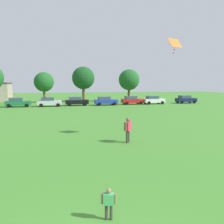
{
  "coord_description": "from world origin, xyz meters",
  "views": [
    {
      "loc": [
        -0.48,
        -4.03,
        4.11
      ],
      "look_at": [
        2.9,
        8.96,
        2.51
      ],
      "focal_mm": 37.86,
      "sensor_mm": 36.0,
      "label": 1
    }
  ],
  "objects_px": {
    "parked_car_silver_1": "(49,102)",
    "parked_car_red_4": "(132,100)",
    "parked_car_green_0": "(18,102)",
    "kite": "(175,44)",
    "adult_bystander": "(128,128)",
    "parked_car_black_2": "(76,101)",
    "parked_car_blue_3": "(105,101)",
    "tree_center": "(44,82)",
    "tree_right": "(83,78)",
    "parked_car_white_5": "(154,100)",
    "tree_far_right": "(129,80)",
    "parked_car_navy_6": "(186,99)",
    "child_kite_flyer": "(109,201)"
  },
  "relations": [
    {
      "from": "parked_car_silver_1",
      "to": "parked_car_red_4",
      "type": "height_order",
      "value": "same"
    },
    {
      "from": "parked_car_green_0",
      "to": "kite",
      "type": "bearing_deg",
      "value": -63.21
    },
    {
      "from": "adult_bystander",
      "to": "parked_car_black_2",
      "type": "xyz_separation_m",
      "value": [
        -0.45,
        29.53,
        -0.19
      ]
    },
    {
      "from": "parked_car_green_0",
      "to": "parked_car_blue_3",
      "type": "distance_m",
      "value": 15.94
    },
    {
      "from": "tree_center",
      "to": "parked_car_silver_1",
      "type": "bearing_deg",
      "value": -83.82
    },
    {
      "from": "parked_car_silver_1",
      "to": "tree_right",
      "type": "relative_size",
      "value": 0.54
    },
    {
      "from": "tree_right",
      "to": "kite",
      "type": "bearing_deg",
      "value": -87.71
    },
    {
      "from": "kite",
      "to": "parked_car_silver_1",
      "type": "xyz_separation_m",
      "value": [
        -9.17,
        28.49,
        -6.13
      ]
    },
    {
      "from": "tree_center",
      "to": "tree_right",
      "type": "relative_size",
      "value": 0.83
    },
    {
      "from": "parked_car_white_5",
      "to": "tree_far_right",
      "type": "bearing_deg",
      "value": 110.87
    },
    {
      "from": "kite",
      "to": "tree_right",
      "type": "bearing_deg",
      "value": 92.29
    },
    {
      "from": "parked_car_silver_1",
      "to": "tree_far_right",
      "type": "xyz_separation_m",
      "value": [
        17.8,
        7.38,
        4.14
      ]
    },
    {
      "from": "parked_car_green_0",
      "to": "parked_car_black_2",
      "type": "relative_size",
      "value": 1.0
    },
    {
      "from": "parked_car_blue_3",
      "to": "parked_car_green_0",
      "type": "bearing_deg",
      "value": 178.2
    },
    {
      "from": "parked_car_red_4",
      "to": "tree_right",
      "type": "bearing_deg",
      "value": 132.31
    },
    {
      "from": "tree_center",
      "to": "tree_far_right",
      "type": "distance_m",
      "value": 18.96
    },
    {
      "from": "kite",
      "to": "tree_right",
      "type": "xyz_separation_m",
      "value": [
        -1.53,
        38.3,
        -1.59
      ]
    },
    {
      "from": "parked_car_navy_6",
      "to": "tree_far_right",
      "type": "height_order",
      "value": "tree_far_right"
    },
    {
      "from": "parked_car_red_4",
      "to": "parked_car_white_5",
      "type": "xyz_separation_m",
      "value": [
        4.47,
        -0.47,
        0.0
      ]
    },
    {
      "from": "parked_car_red_4",
      "to": "parked_car_silver_1",
      "type": "bearing_deg",
      "value": -178.33
    },
    {
      "from": "parked_car_navy_6",
      "to": "tree_far_right",
      "type": "relative_size",
      "value": 0.58
    },
    {
      "from": "parked_car_blue_3",
      "to": "tree_right",
      "type": "distance_m",
      "value": 11.29
    },
    {
      "from": "tree_far_right",
      "to": "child_kite_flyer",
      "type": "bearing_deg",
      "value": -109.38
    },
    {
      "from": "tree_right",
      "to": "parked_car_blue_3",
      "type": "bearing_deg",
      "value": -73.8
    },
    {
      "from": "kite",
      "to": "parked_car_green_0",
      "type": "height_order",
      "value": "kite"
    },
    {
      "from": "tree_right",
      "to": "parked_car_white_5",
      "type": "bearing_deg",
      "value": -37.1
    },
    {
      "from": "adult_bystander",
      "to": "parked_car_white_5",
      "type": "distance_m",
      "value": 32.69
    },
    {
      "from": "tree_far_right",
      "to": "tree_center",
      "type": "bearing_deg",
      "value": 173.48
    },
    {
      "from": "child_kite_flyer",
      "to": "parked_car_green_0",
      "type": "bearing_deg",
      "value": 117.79
    },
    {
      "from": "adult_bystander",
      "to": "tree_far_right",
      "type": "height_order",
      "value": "tree_far_right"
    },
    {
      "from": "parked_car_black_2",
      "to": "tree_center",
      "type": "bearing_deg",
      "value": 124.01
    },
    {
      "from": "child_kite_flyer",
      "to": "parked_car_red_4",
      "type": "bearing_deg",
      "value": 86.57
    },
    {
      "from": "parked_car_navy_6",
      "to": "tree_far_right",
      "type": "distance_m",
      "value": 13.22
    },
    {
      "from": "parked_car_white_5",
      "to": "adult_bystander",
      "type": "bearing_deg",
      "value": -117.62
    },
    {
      "from": "parked_car_white_5",
      "to": "tree_center",
      "type": "distance_m",
      "value": 23.93
    },
    {
      "from": "child_kite_flyer",
      "to": "parked_car_red_4",
      "type": "distance_m",
      "value": 40.87
    },
    {
      "from": "parked_car_white_5",
      "to": "parked_car_navy_6",
      "type": "distance_m",
      "value": 7.52
    },
    {
      "from": "parked_car_red_4",
      "to": "parked_car_white_5",
      "type": "distance_m",
      "value": 4.5
    },
    {
      "from": "parked_car_green_0",
      "to": "parked_car_silver_1",
      "type": "xyz_separation_m",
      "value": [
        5.41,
        -0.39,
        0.0
      ]
    },
    {
      "from": "parked_car_white_5",
      "to": "tree_center",
      "type": "relative_size",
      "value": 0.65
    },
    {
      "from": "parked_car_navy_6",
      "to": "parked_car_white_5",
      "type": "bearing_deg",
      "value": -178.25
    },
    {
      "from": "parked_car_white_5",
      "to": "parked_car_navy_6",
      "type": "xyz_separation_m",
      "value": [
        7.52,
        0.23,
        0.0
      ]
    },
    {
      "from": "child_kite_flyer",
      "to": "parked_car_red_4",
      "type": "xyz_separation_m",
      "value": [
        14.24,
        38.31,
        0.26
      ]
    },
    {
      "from": "child_kite_flyer",
      "to": "tree_right",
      "type": "distance_m",
      "value": 48.23
    },
    {
      "from": "parked_car_black_2",
      "to": "parked_car_navy_6",
      "type": "distance_m",
      "value": 23.12
    },
    {
      "from": "tree_right",
      "to": "tree_far_right",
      "type": "relative_size",
      "value": 1.08
    },
    {
      "from": "kite",
      "to": "parked_car_black_2",
      "type": "relative_size",
      "value": 0.28
    },
    {
      "from": "tree_center",
      "to": "tree_right",
      "type": "distance_m",
      "value": 8.72
    },
    {
      "from": "adult_bystander",
      "to": "parked_car_red_4",
      "type": "relative_size",
      "value": 0.41
    },
    {
      "from": "parked_car_blue_3",
      "to": "tree_far_right",
      "type": "relative_size",
      "value": 0.58
    }
  ]
}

